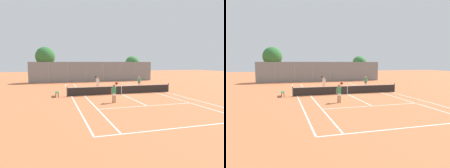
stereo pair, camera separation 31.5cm
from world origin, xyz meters
TOP-DOWN VIEW (x-y plane):
  - ground_plane at (0.00, 0.00)m, footprint 120.00×120.00m
  - court_line_markings at (0.00, 0.00)m, footprint 11.10×23.90m
  - tennis_net at (0.00, 0.00)m, footprint 12.00×0.10m
  - player_near_side at (-2.20, -4.35)m, footprint 0.78×0.71m
  - player_far_left at (-1.69, 4.82)m, footprint 0.73×0.72m
  - player_far_right at (4.35, 4.92)m, footprint 0.48×0.47m
  - loose_tennis_ball_0 at (4.45, 0.28)m, footprint 0.07×0.07m
  - loose_tennis_ball_1 at (3.16, -4.15)m, footprint 0.07×0.07m
  - loose_tennis_ball_2 at (0.62, -1.90)m, footprint 0.07×0.07m
  - loose_tennis_ball_3 at (3.41, -2.99)m, footprint 0.07×0.07m
  - courtside_bench at (-6.96, 0.42)m, footprint 0.36×1.50m
  - back_fence at (0.00, 14.95)m, footprint 22.64×0.08m
  - tree_behind_left at (-8.48, 16.52)m, footprint 3.39×3.39m
  - tree_behind_right at (8.27, 17.30)m, footprint 2.81×2.81m

SIDE VIEW (x-z plane):
  - ground_plane at x=0.00m, z-range 0.00..0.00m
  - court_line_markings at x=0.00m, z-range 0.00..0.01m
  - loose_tennis_ball_0 at x=4.45m, z-range 0.00..0.07m
  - loose_tennis_ball_1 at x=3.16m, z-range 0.00..0.07m
  - loose_tennis_ball_2 at x=0.62m, z-range 0.00..0.07m
  - loose_tennis_ball_3 at x=3.41m, z-range 0.00..0.07m
  - courtside_bench at x=-6.96m, z-range 0.18..0.64m
  - tennis_net at x=0.00m, z-range -0.03..1.04m
  - player_far_right at x=4.35m, z-range 0.11..1.71m
  - player_near_side at x=-2.20m, z-range 0.04..1.81m
  - player_far_left at x=-1.69m, z-range 0.04..1.81m
  - back_fence at x=0.00m, z-range 0.00..3.66m
  - tree_behind_right at x=8.27m, z-range 0.95..5.80m
  - tree_behind_left at x=-8.48m, z-range 1.32..7.60m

